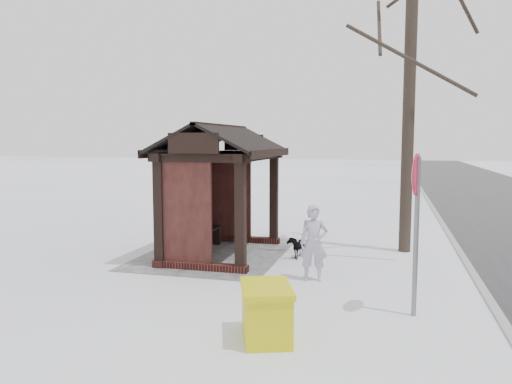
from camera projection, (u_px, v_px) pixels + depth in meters
ground at (223, 254)px, 11.91m from camera, size 120.00×120.00×0.00m
kerb at (470, 270)px, 10.49m from camera, size 120.00×0.15×0.06m
trampled_patch at (215, 254)px, 11.97m from camera, size 4.20×3.20×0.02m
bus_shelter at (216, 164)px, 11.73m from camera, size 3.60×2.40×3.09m
pedestrian at (314, 243)px, 9.64m from camera, size 0.42×0.58×1.48m
dog at (297, 246)px, 11.58m from camera, size 0.66×0.38×0.53m
grit_bin at (266, 312)px, 6.82m from camera, size 1.15×0.96×0.75m
road_sign at (416, 201)px, 7.59m from camera, size 0.64×0.17×2.52m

